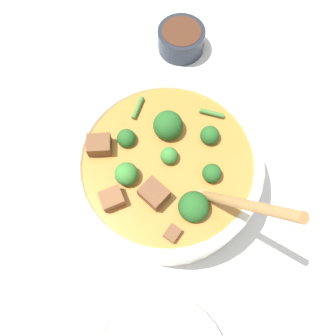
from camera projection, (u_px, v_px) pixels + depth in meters
ground_plane at (168, 181)px, 0.55m from camera, size 4.00×4.00×0.00m
stew_bowl at (168, 169)px, 0.50m from camera, size 0.30×0.28×0.25m
condiment_bowl at (181, 39)px, 0.63m from camera, size 0.09×0.09×0.05m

